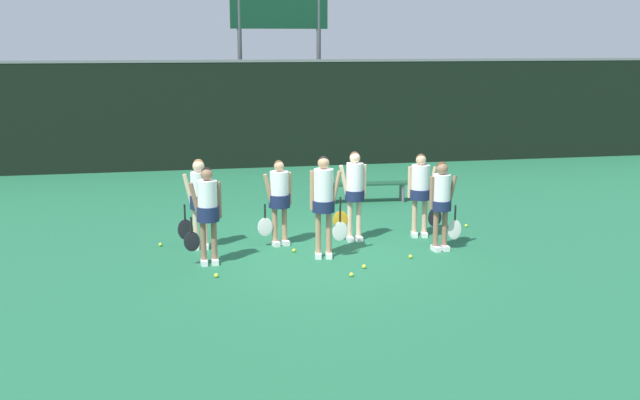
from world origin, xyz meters
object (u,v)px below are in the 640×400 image
player_2 (442,198)px  tennis_ball_4 (410,257)px  player_0 (207,207)px  tennis_ball_6 (364,267)px  bench_courtside (367,185)px  tennis_ball_5 (294,250)px  player_1 (324,198)px  player_6 (421,188)px  tennis_ball_2 (216,275)px  tennis_ball_3 (434,224)px  player_5 (354,189)px  tennis_ball_1 (351,275)px  tennis_ball_0 (466,226)px  scoreboard (279,20)px  tennis_ball_7 (160,245)px  player_3 (199,196)px  player_4 (279,196)px

player_2 → tennis_ball_4: player_2 is taller
player_0 → tennis_ball_6: (2.56, -0.79, -0.97)m
bench_courtside → tennis_ball_5: size_ratio=30.98×
player_1 → tennis_ball_4: (1.49, -0.37, -1.05)m
player_6 → tennis_ball_2: player_6 is taller
player_0 → tennis_ball_4: (3.51, -0.36, -0.97)m
player_6 → tennis_ball_3: player_6 is taller
player_6 → player_5: bearing=-167.5°
tennis_ball_1 → tennis_ball_5: bearing=113.0°
player_5 → tennis_ball_1: bearing=-104.4°
player_2 → tennis_ball_3: 2.08m
player_0 → tennis_ball_3: size_ratio=25.53×
tennis_ball_0 → scoreboard: bearing=104.7°
player_1 → player_6: player_1 is taller
player_2 → tennis_ball_4: (-0.70, -0.41, -0.94)m
bench_courtside → tennis_ball_6: 5.36m
player_1 → player_2: player_1 is taller
scoreboard → tennis_ball_5: 11.56m
tennis_ball_3 → tennis_ball_6: (-2.20, -2.61, 0.00)m
player_6 → tennis_ball_5: 2.85m
scoreboard → tennis_ball_5: (-1.34, -10.61, -4.38)m
player_6 → tennis_ball_0: size_ratio=25.23×
tennis_ball_4 → tennis_ball_7: tennis_ball_4 is taller
player_5 → tennis_ball_7: (-3.66, 0.32, -0.99)m
tennis_ball_6 → player_1: bearing=123.7°
tennis_ball_6 → tennis_ball_7: 4.00m
player_1 → tennis_ball_3: bearing=43.0°
tennis_ball_0 → player_1: bearing=-154.6°
scoreboard → player_2: scoreboard is taller
player_3 → player_4: (1.47, -0.06, -0.04)m
tennis_ball_2 → player_5: bearing=33.3°
scoreboard → tennis_ball_1: bearing=-93.1°
player_1 → bench_courtside: bearing=75.2°
scoreboard → player_1: size_ratio=3.18×
player_1 → tennis_ball_0: 3.84m
tennis_ball_7 → player_0: bearing=-58.0°
bench_courtside → player_2: (0.24, -4.32, 0.56)m
player_2 → tennis_ball_7: player_2 is taller
scoreboard → player_3: scoreboard is taller
player_3 → tennis_ball_3: (4.85, 0.78, -0.95)m
player_4 → tennis_ball_4: (2.14, -1.35, -0.92)m
tennis_ball_3 → tennis_ball_1: bearing=-129.9°
tennis_ball_2 → tennis_ball_5: size_ratio=1.06×
player_6 → scoreboard: bearing=107.2°
player_5 → tennis_ball_1: player_5 is taller
scoreboard → bench_courtside: scoreboard is taller
bench_courtside → player_4: player_4 is taller
tennis_ball_5 → tennis_ball_3: bearing=23.5°
player_5 → tennis_ball_0: player_5 is taller
player_3 → tennis_ball_0: 5.57m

